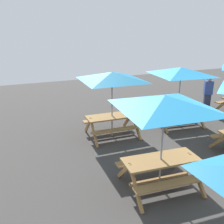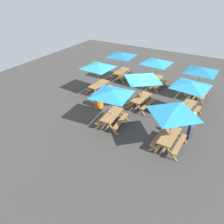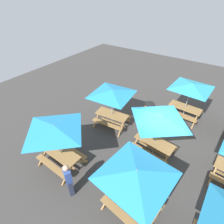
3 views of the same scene
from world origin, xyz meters
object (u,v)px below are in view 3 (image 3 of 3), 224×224
object	(u,v)px
picnic_table_7	(55,131)
person_standing	(69,180)
picnic_table_5	(136,177)
picnic_table_0	(191,88)
picnic_table_4	(159,120)
picnic_table_1	(112,95)
trash_bin_orange	(149,110)

from	to	relation	value
picnic_table_7	person_standing	bearing A→B (deg)	151.16
picnic_table_5	person_standing	world-z (taller)	picnic_table_5
picnic_table_0	picnic_table_5	bearing A→B (deg)	94.50
picnic_table_0	picnic_table_4	xyz separation A→B (m)	(0.38, 3.60, 0.00)
picnic_table_5	person_standing	distance (m)	2.60
person_standing	picnic_table_4	bearing A→B (deg)	-89.15
picnic_table_1	picnic_table_7	bearing A→B (deg)	79.83
picnic_table_0	picnic_table_5	world-z (taller)	same
picnic_table_1	picnic_table_7	size ratio (longest dim) A/B	1.21
picnic_table_4	picnic_table_7	xyz separation A→B (m)	(3.06, 2.88, 0.00)
person_standing	picnic_table_0	bearing A→B (deg)	-79.76
picnic_table_0	person_standing	world-z (taller)	picnic_table_0
picnic_table_4	picnic_table_7	bearing A→B (deg)	49.33
picnic_table_7	trash_bin_orange	xyz separation A→B (m)	(-1.69, -5.34, -1.49)
picnic_table_0	picnic_table_1	size ratio (longest dim) A/B	1.00
picnic_table_1	trash_bin_orange	distance (m)	2.76
trash_bin_orange	person_standing	xyz separation A→B (m)	(0.40, 6.10, 0.39)
picnic_table_0	picnic_table_1	world-z (taller)	same
picnic_table_0	trash_bin_orange	world-z (taller)	picnic_table_0
person_standing	trash_bin_orange	bearing A→B (deg)	-66.99
picnic_table_5	picnic_table_4	bearing A→B (deg)	-74.16
picnic_table_7	trash_bin_orange	world-z (taller)	picnic_table_7
picnic_table_7	trash_bin_orange	size ratio (longest dim) A/B	2.38
picnic_table_5	picnic_table_7	bearing A→B (deg)	7.26
picnic_table_0	picnic_table_4	distance (m)	3.62
trash_bin_orange	person_standing	distance (m)	6.13
picnic_table_4	picnic_table_7	distance (m)	4.21
picnic_table_0	trash_bin_orange	distance (m)	2.57
picnic_table_0	picnic_table_4	size ratio (longest dim) A/B	1.21
picnic_table_0	person_standing	distance (m)	7.65
picnic_table_7	person_standing	xyz separation A→B (m)	(-1.29, 0.76, -1.10)
picnic_table_4	trash_bin_orange	distance (m)	3.19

